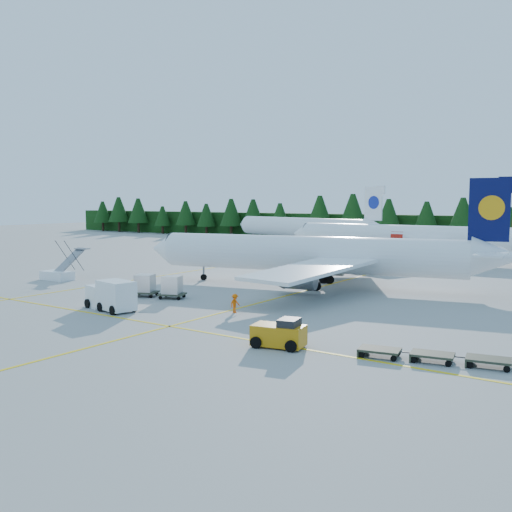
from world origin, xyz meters
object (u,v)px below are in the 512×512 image
Objects in this scene: service_truck at (110,295)px; airliner_red at (397,238)px; airliner_navy at (302,255)px; airstairs at (59,273)px; baggage_tug at (280,334)px.

airliner_red is at bearing 96.58° from service_truck.
airliner_navy is 7.24× the size of airstairs.
airstairs is at bearing 166.06° from service_truck.
baggage_tug is (13.48, -55.33, -2.50)m from airliner_red.
baggage_tug is at bearing -17.58° from airstairs.
airstairs is at bearing -167.69° from airliner_navy.
airstairs is 38.69m from baggage_tug.
baggage_tug is (11.67, -22.83, -2.51)m from airliner_navy.
airliner_red reaches higher than service_truck.
airliner_red is 7.31× the size of airstairs.
service_truck is at bearing -26.10° from airstairs.
airliner_navy reaches higher than baggage_tug.
service_truck is at bearing 161.87° from baggage_tug.
airliner_navy is at bearing 84.36° from service_truck.
service_truck is 1.59× the size of baggage_tug.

